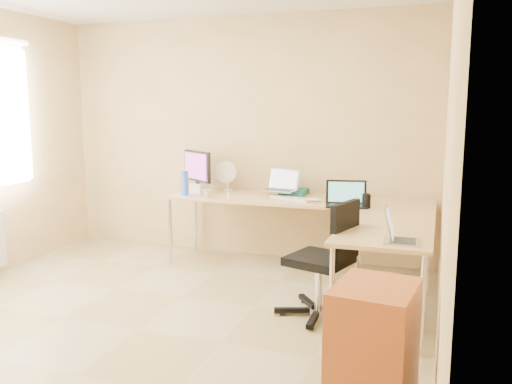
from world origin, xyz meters
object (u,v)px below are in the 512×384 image
(laptop_black, at_px, (346,194))
(desk_fan, at_px, (227,177))
(cabinet, at_px, (373,348))
(monitor, at_px, (197,171))
(office_chair, at_px, (319,254))
(desk_return, at_px, (385,272))
(water_bottle, at_px, (185,183))
(laptop_center, at_px, (281,181))
(mug, at_px, (208,194))
(keyboard, at_px, (291,198))
(desk_main, at_px, (297,234))
(laptop_return, at_px, (403,229))

(laptop_black, relative_size, desk_fan, 1.24)
(laptop_black, height_order, cabinet, laptop_black)
(laptop_black, bearing_deg, monitor, 157.07)
(desk_fan, bearing_deg, office_chair, -50.84)
(cabinet, bearing_deg, desk_return, 100.30)
(water_bottle, xyz_separation_m, desk_fan, (0.29, 0.43, 0.02))
(laptop_center, bearing_deg, mug, -142.65)
(keyboard, height_order, office_chair, office_chair)
(desk_fan, bearing_deg, desk_main, -18.95)
(mug, distance_m, office_chair, 1.62)
(water_bottle, distance_m, desk_fan, 0.52)
(laptop_black, height_order, desk_fan, desk_fan)
(keyboard, distance_m, office_chair, 1.21)
(desk_return, height_order, monitor, monitor)
(laptop_black, xyz_separation_m, office_chair, (-0.06, -0.86, -0.35))
(laptop_black, relative_size, mug, 4.15)
(monitor, relative_size, office_chair, 0.55)
(mug, xyz_separation_m, water_bottle, (-0.27, 0.03, 0.09))
(desk_main, distance_m, keyboard, 0.38)
(mug, bearing_deg, desk_main, 16.78)
(desk_fan, bearing_deg, laptop_return, -45.79)
(laptop_black, bearing_deg, water_bottle, 167.18)
(keyboard, height_order, cabinet, keyboard)
(cabinet, bearing_deg, mug, 139.51)
(desk_return, xyz_separation_m, laptop_return, (0.15, -0.46, 0.46))
(laptop_black, xyz_separation_m, laptop_return, (0.59, -1.19, -0.02))
(cabinet, bearing_deg, laptop_return, 92.31)
(laptop_black, distance_m, keyboard, 0.62)
(desk_main, xyz_separation_m, office_chair, (0.48, -1.13, 0.14))
(desk_fan, distance_m, cabinet, 3.21)
(desk_return, height_order, water_bottle, water_bottle)
(laptop_center, bearing_deg, water_bottle, -150.68)
(desk_return, height_order, laptop_black, laptop_black)
(laptop_return, bearing_deg, mug, 55.83)
(desk_return, bearing_deg, desk_fan, 146.43)
(water_bottle, bearing_deg, laptop_return, -28.64)
(desk_return, xyz_separation_m, laptop_black, (-0.44, 0.73, 0.48))
(laptop_black, distance_m, laptop_return, 1.33)
(monitor, bearing_deg, cabinet, -11.54)
(laptop_black, relative_size, office_chair, 0.39)
(water_bottle, bearing_deg, office_chair, -29.20)
(laptop_black, height_order, water_bottle, water_bottle)
(monitor, height_order, mug, monitor)
(laptop_black, bearing_deg, office_chair, -105.38)
(desk_main, relative_size, laptop_black, 7.09)
(desk_main, relative_size, mug, 29.44)
(desk_main, relative_size, desk_return, 2.04)
(keyboard, xyz_separation_m, mug, (-0.82, -0.19, 0.03))
(monitor, distance_m, laptop_center, 0.94)
(laptop_center, xyz_separation_m, laptop_return, (1.32, -1.52, -0.07))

